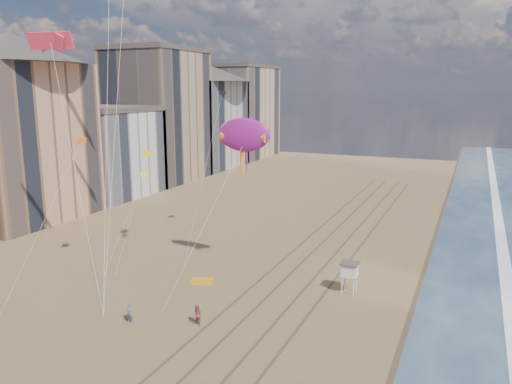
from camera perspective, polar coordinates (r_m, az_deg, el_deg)
wet_sand at (r=64.63m, az=22.84°, el=-7.48°), size 260.00×260.00×0.00m
foam at (r=64.77m, az=26.58°, el=-7.77°), size 260.00×260.00×0.00m
tracks at (r=57.59m, az=5.83°, el=-8.91°), size 7.68×120.00×0.01m
buildings at (r=108.55m, az=-12.91°, el=7.93°), size 34.72×131.35×29.00m
lifeguard_stand at (r=51.34m, az=10.65°, el=-8.72°), size 1.79×1.79×3.23m
grounded_kite at (r=54.32m, az=-6.20°, el=-10.08°), size 2.79×2.31×0.27m
show_kite at (r=51.71m, az=-1.42°, el=6.51°), size 5.12×5.92×19.03m
kite_flyer_a at (r=46.41m, az=-14.22°, el=-13.25°), size 0.74×0.55×1.88m
kite_flyer_b at (r=44.97m, az=-6.73°, el=-13.80°), size 1.09×0.97×1.87m
small_kites at (r=60.01m, az=-11.93°, el=5.81°), size 9.66×17.43×10.26m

